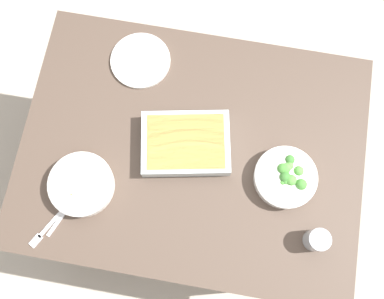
# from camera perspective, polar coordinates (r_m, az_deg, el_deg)

# --- Properties ---
(ground_plane) EXTENTS (6.00, 6.00, 0.00)m
(ground_plane) POSITION_cam_1_polar(r_m,az_deg,el_deg) (2.23, -0.00, -4.64)
(ground_plane) COLOR #B2A899
(dining_table) EXTENTS (1.20, 0.90, 0.74)m
(dining_table) POSITION_cam_1_polar(r_m,az_deg,el_deg) (1.60, -0.00, -0.79)
(dining_table) COLOR #4C3D33
(dining_table) RESTS_ON ground_plane
(stew_bowl) EXTENTS (0.22, 0.22, 0.06)m
(stew_bowl) POSITION_cam_1_polar(r_m,az_deg,el_deg) (1.50, -14.37, -4.53)
(stew_bowl) COLOR white
(stew_bowl) RESTS_ON dining_table
(broccoli_bowl) EXTENTS (0.21, 0.21, 0.07)m
(broccoli_bowl) POSITION_cam_1_polar(r_m,az_deg,el_deg) (1.49, 12.25, -3.59)
(broccoli_bowl) COLOR white
(broccoli_bowl) RESTS_ON dining_table
(baking_dish) EXTENTS (0.34, 0.27, 0.06)m
(baking_dish) POSITION_cam_1_polar(r_m,az_deg,el_deg) (1.48, -0.83, 0.81)
(baking_dish) COLOR silver
(baking_dish) RESTS_ON dining_table
(drink_cup) EXTENTS (0.07, 0.07, 0.08)m
(drink_cup) POSITION_cam_1_polar(r_m,az_deg,el_deg) (1.48, 16.12, -11.42)
(drink_cup) COLOR #B2BCC6
(drink_cup) RESTS_ON dining_table
(side_plate) EXTENTS (0.22, 0.22, 0.01)m
(side_plate) POSITION_cam_1_polar(r_m,az_deg,el_deg) (1.63, -6.81, 11.58)
(side_plate) COLOR silver
(side_plate) RESTS_ON dining_table
(spoon_by_stew) EXTENTS (0.09, 0.17, 0.01)m
(spoon_by_stew) POSITION_cam_1_polar(r_m,az_deg,el_deg) (1.53, -16.04, -7.36)
(spoon_by_stew) COLOR silver
(spoon_by_stew) RESTS_ON dining_table
(fork_on_table) EXTENTS (0.10, 0.16, 0.01)m
(fork_on_table) POSITION_cam_1_polar(r_m,az_deg,el_deg) (1.54, -18.63, -9.83)
(fork_on_table) COLOR silver
(fork_on_table) RESTS_ON dining_table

